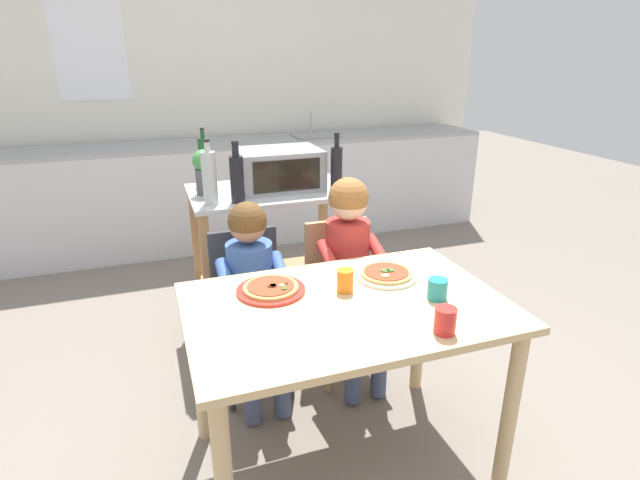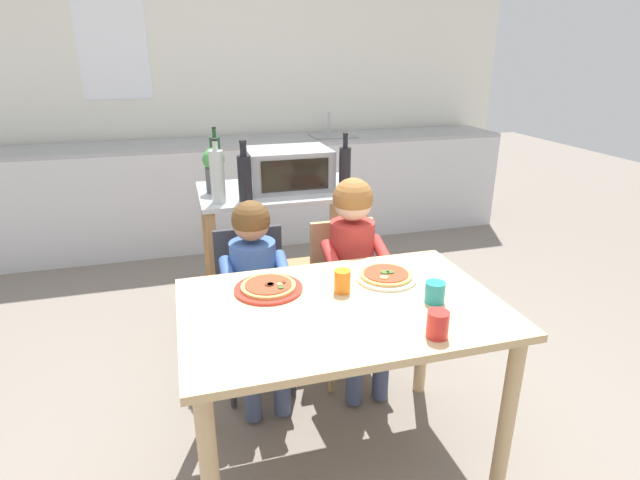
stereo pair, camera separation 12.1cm
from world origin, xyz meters
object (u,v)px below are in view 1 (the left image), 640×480
Objects in this scene: bottle_tall_green_wine at (204,161)px; pizza_plate_white at (386,274)px; potted_herb_plant at (204,170)px; dining_chair_right at (342,287)px; drinking_cup_teal at (437,289)px; kitchen_island_cart at (272,238)px; dining_table at (346,330)px; pizza_plate_red_rimmed at (271,289)px; drinking_cup_orange at (345,281)px; bottle_dark_olive_oil at (237,177)px; child_in_red_shirt at (352,258)px; bottle_clear_vinegar at (209,178)px; dining_chair_left at (249,299)px; toaster_oven at (279,169)px; drinking_cup_red at (445,321)px; bottle_brown_beer at (336,169)px; child_in_blue_striped_shirt at (253,282)px.

pizza_plate_white is at bearing -66.15° from bottle_tall_green_wine.
potted_herb_plant is 0.31× the size of dining_chair_right.
dining_chair_right is at bearing 97.60° from drinking_cup_teal.
dining_table is (-0.01, -1.20, 0.05)m from kitchen_island_cart.
drinking_cup_orange is at bearing -18.59° from pizza_plate_red_rimmed.
bottle_dark_olive_oil reaches higher than child_in_red_shirt.
bottle_clear_vinegar is at bearing 122.65° from drinking_cup_teal.
dining_chair_left is at bearing -79.12° from potted_herb_plant.
toaster_oven is 5.07× the size of drinking_cup_red.
pizza_plate_white is (0.24, -1.04, 0.17)m from kitchen_island_cart.
toaster_oven is 0.35m from bottle_brown_beer.
bottle_clear_vinegar reaches higher than toaster_oven.
dining_chair_right is (0.60, -0.58, -0.55)m from potted_herb_plant.
drinking_cup_orange reaches higher than drinking_cup_teal.
bottle_dark_olive_oil is at bearing 142.74° from dining_chair_right.
child_in_red_shirt is 13.03× the size of drinking_cup_teal.
bottle_brown_beer is 0.32× the size of child_in_red_shirt.
drinking_cup_orange is at bearing -111.11° from dining_chair_right.
bottle_clear_vinegar is 3.64× the size of drinking_cup_red.
potted_herb_plant is (-0.69, 0.24, -0.00)m from bottle_brown_beer.
child_in_blue_striped_shirt reaches higher than drinking_cup_red.
bottle_brown_beer is 0.35× the size of child_in_blue_striped_shirt.
child_in_red_shirt is at bearing -75.17° from toaster_oven.
dining_chair_right is 0.82× the size of child_in_blue_striped_shirt.
toaster_oven is 1.85× the size of pizza_plate_white.
pizza_plate_red_rimmed is at bearing -104.15° from kitchen_island_cart.
potted_herb_plant reaches higher than dining_table.
bottle_tall_green_wine is at bearing 82.36° from potted_herb_plant.
child_in_red_shirt is at bearing -49.10° from potted_herb_plant.
child_in_red_shirt is at bearing -15.44° from dining_chair_left.
bottle_brown_beer reaches higher than dining_chair_left.
pizza_plate_white is at bearing 88.35° from drinking_cup_red.
bottle_brown_beer reaches higher than toaster_oven.
bottle_brown_beer is (0.27, -0.22, 0.03)m from toaster_oven.
bottle_clear_vinegar is at bearing -94.07° from bottle_tall_green_wine.
drinking_cup_red is at bearing -90.92° from child_in_red_shirt.
child_in_blue_striped_shirt is (-0.25, 0.55, -0.00)m from dining_table.
drinking_cup_orange is at bearing -58.11° from child_in_blue_striped_shirt.
potted_herb_plant is 1.34m from dining_table.
child_in_blue_striped_shirt reaches higher than dining_chair_right.
kitchen_island_cart is at bearing 75.85° from pizza_plate_red_rimmed.
potted_herb_plant is at bearing 118.10° from drinking_cup_teal.
bottle_clear_vinegar is at bearing 125.26° from pizza_plate_white.
drinking_cup_orange is (0.28, -0.45, 0.16)m from child_in_blue_striped_shirt.
drinking_cup_orange is 1.13× the size of drinking_cup_teal.
bottle_brown_beer is 0.42× the size of dining_chair_left.
dining_table is 0.73m from dining_chair_left.
drinking_cup_red reaches higher than dining_chair_right.
bottle_brown_beer is 1.12m from dining_table.
child_in_red_shirt reaches higher than dining_chair_right.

